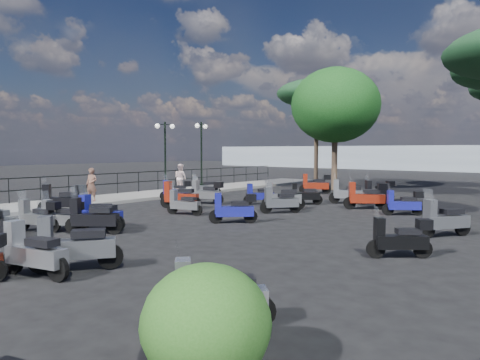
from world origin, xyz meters
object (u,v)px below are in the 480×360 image
Objects in this scene: scooter_8 at (93,214)px; scooter_23 at (379,191)px; scooter_26 at (400,239)px; scooter_16 at (348,193)px; scooter_32 at (61,217)px; scooter_28 at (366,196)px; scooter_13 at (33,253)px; scooter_10 at (259,195)px; scooter_27 at (444,220)px; woman at (92,185)px; lamp_post_2 at (201,150)px; scooter_29 at (404,203)px; pine_2 at (317,94)px; scooter_25 at (216,298)px; broadleaf_tree at (335,105)px; scooter_15 at (184,204)px; scooter_17 at (304,195)px; lamp_post_1 at (165,152)px; scooter_19 at (74,247)px; scooter_21 at (282,197)px; scooter_11 at (315,184)px; scooter_31 at (92,218)px; scooter_5 at (204,188)px; scooter_2 at (63,200)px; scooter_22 at (280,202)px; scooter_14 at (99,215)px; scooter_1 at (38,216)px; scooter_20 at (234,209)px; pedestrian_far at (181,178)px; scooter_3 at (176,191)px; scooter_4 at (207,193)px; scooter_9 at (180,197)px.

scooter_8 reaches higher than scooter_23.
scooter_26 is at bearing -110.81° from scooter_8.
scooter_32 is at bearing 139.61° from scooter_16.
scooter_28 is (4.81, 9.62, 0.07)m from scooter_8.
scooter_13 is at bearing 158.16° from scooter_16.
scooter_10 is 0.85× the size of scooter_27.
scooter_27 is (14.20, 2.29, -0.43)m from woman.
lamp_post_2 is at bearing 2.63° from scooter_32.
scooter_29 is 14.03m from pine_2.
scooter_25 is 22.16m from broadleaf_tree.
scooter_26 is (8.58, -1.38, 0.03)m from scooter_15.
scooter_17 is (-1.36, -1.55, -0.06)m from scooter_16.
lamp_post_1 is 0.55× the size of pine_2.
scooter_21 is (-1.80, 10.26, -0.01)m from scooter_19.
scooter_27 is 0.94× the size of scooter_28.
scooter_11 reaches higher than scooter_27.
scooter_8 is 0.87m from scooter_31.
scooter_5 is 8.75m from scooter_23.
scooter_2 is 8.63m from scooter_21.
scooter_29 is (1.76, -0.71, -0.09)m from scooter_28.
scooter_22 is 1.00× the size of scooter_29.
scooter_17 is (1.74, 9.27, -0.04)m from scooter_14.
lamp_post_2 is 10.32m from scooter_16.
scooter_2 is 1.03× the size of scooter_31.
lamp_post_2 is at bearing 34.76° from scooter_17.
scooter_10 is at bearing 75.12° from scooter_28.
scooter_2 is at bearing 109.82° from scooter_15.
scooter_26 is 0.94× the size of scooter_29.
woman is 16.05m from pine_2.
scooter_13 is at bearing 135.94° from scooter_22.
pine_2 is (-5.74, 7.31, 5.69)m from scooter_16.
scooter_1 is 12.61m from scooter_29.
scooter_16 reaches higher than scooter_20.
scooter_8 is 4.49m from scooter_20.
scooter_14 is (5.98, -8.93, -0.44)m from pedestrian_far.
scooter_28 is at bearing 25.40° from lamp_post_1.
scooter_3 is at bearing -5.10° from scooter_31.
scooter_14 is at bearing 144.71° from scooter_11.
scooter_27 is at bearing -169.98° from scooter_11.
scooter_3 is at bearing 71.24° from scooter_4.
scooter_13 is at bearing 144.05° from scooter_20.
scooter_1 is 9.09m from scooter_25.
scooter_25 is at bearing 170.57° from scooter_5.
scooter_1 is 6.04m from scooter_20.
scooter_9 is 1.19× the size of scooter_31.
woman is 6.61m from scooter_14.
scooter_17 is at bearing 24.46° from lamp_post_1.
scooter_1 is 0.85× the size of scooter_13.
scooter_10 is 4.31m from scooter_15.
scooter_15 is at bearing -80.55° from pine_2.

